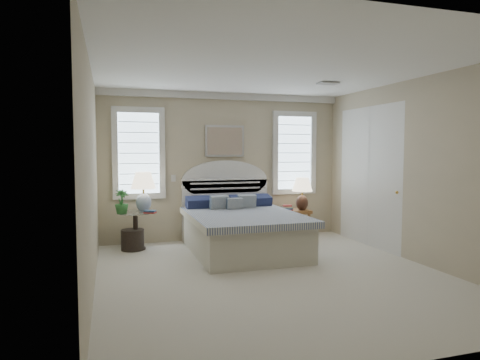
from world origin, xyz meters
name	(u,v)px	position (x,y,z in m)	size (l,w,h in m)	color
floor	(274,275)	(0.00, 0.00, 0.00)	(4.50, 5.00, 0.01)	#B8B29D
ceiling	(275,68)	(0.00, 0.00, 2.70)	(4.50, 5.00, 0.01)	white
wall_back	(224,166)	(0.00, 2.50, 1.35)	(4.50, 0.02, 2.70)	#BCAC8D
wall_left	(91,177)	(-2.25, 0.00, 1.35)	(0.02, 5.00, 2.70)	#BCAC8D
wall_right	(418,171)	(2.25, 0.00, 1.35)	(0.02, 5.00, 2.70)	#BCAC8D
crown_molding	(225,96)	(0.00, 2.46, 2.64)	(4.50, 0.08, 0.12)	silver
hvac_vent	(328,83)	(1.20, 0.80, 2.68)	(0.30, 0.20, 0.02)	#B2B2B2
switch_plate	(173,178)	(-0.95, 2.48, 1.15)	(0.08, 0.01, 0.12)	silver
window_left	(139,153)	(-1.55, 2.48, 1.60)	(0.90, 0.06, 1.60)	#C8E8FE
window_right	(294,153)	(1.40, 2.48, 1.60)	(0.90, 0.06, 1.60)	#C8E8FE
painting	(225,141)	(0.00, 2.46, 1.82)	(0.74, 0.04, 0.58)	silver
closet_door	(369,176)	(2.23, 1.20, 1.20)	(0.02, 1.80, 2.40)	silver
bed	(241,227)	(0.00, 1.46, 0.39)	(1.72, 2.28, 1.47)	beige
side_table_left	(136,227)	(-1.65, 2.05, 0.39)	(0.56, 0.56, 0.63)	black
nightstand_right	(296,217)	(1.30, 2.15, 0.39)	(0.50, 0.40, 0.53)	#9E6934
floor_pot	(133,240)	(-1.70, 2.03, 0.17)	(0.38, 0.38, 0.34)	black
lamp_left	(143,187)	(-1.51, 2.07, 1.04)	(0.50, 0.50, 0.67)	silver
lamp_right	(302,190)	(1.40, 2.09, 0.91)	(0.49, 0.49, 0.62)	black
potted_plant	(122,202)	(-1.87, 1.89, 0.82)	(0.22, 0.22, 0.39)	#2B6A2A
books_left	(150,212)	(-1.43, 1.83, 0.65)	(0.22, 0.19, 0.05)	maroon
books_right	(287,208)	(1.10, 2.10, 0.58)	(0.22, 0.19, 0.11)	maroon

